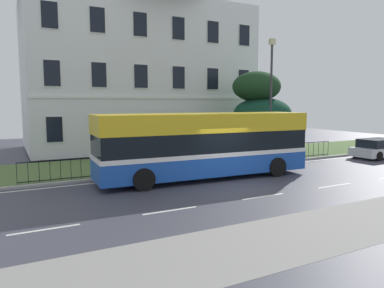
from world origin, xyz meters
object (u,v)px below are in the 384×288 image
(georgian_townhouse, at_px, (137,62))
(parked_hatchback_00, at_px, (379,148))
(single_decker_bus, at_px, (205,144))
(street_lamp_post, at_px, (271,92))
(litter_bin, at_px, (242,152))
(evergreen_tree, at_px, (257,119))

(georgian_townhouse, height_order, parked_hatchback_00, georgian_townhouse)
(single_decker_bus, xyz_separation_m, street_lamp_post, (6.35, 2.82, 2.69))
(georgian_townhouse, distance_m, parked_hatchback_00, 19.07)
(georgian_townhouse, relative_size, litter_bin, 16.98)
(parked_hatchback_00, relative_size, litter_bin, 4.09)
(georgian_townhouse, bearing_deg, evergreen_tree, -52.27)
(parked_hatchback_00, distance_m, litter_bin, 9.64)
(litter_bin, bearing_deg, georgian_townhouse, 105.83)
(street_lamp_post, bearing_deg, litter_bin, 177.58)
(georgian_townhouse, distance_m, evergreen_tree, 10.95)
(georgian_townhouse, xyz_separation_m, single_decker_bus, (-1.31, -13.48, -5.27))
(single_decker_bus, height_order, street_lamp_post, street_lamp_post)
(georgian_townhouse, distance_m, single_decker_bus, 14.53)
(single_decker_bus, height_order, parked_hatchback_00, single_decker_bus)
(street_lamp_post, xyz_separation_m, litter_bin, (-2.04, 0.09, -3.72))
(evergreen_tree, height_order, litter_bin, evergreen_tree)
(evergreen_tree, distance_m, litter_bin, 4.52)
(evergreen_tree, bearing_deg, street_lamp_post, -112.09)
(georgian_townhouse, relative_size, parked_hatchback_00, 4.15)
(parked_hatchback_00, distance_m, street_lamp_post, 8.53)
(parked_hatchback_00, height_order, litter_bin, parked_hatchback_00)
(georgian_townhouse, bearing_deg, street_lamp_post, -64.72)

